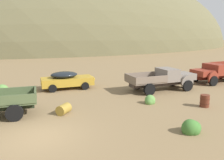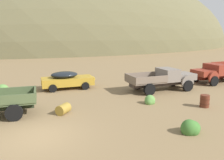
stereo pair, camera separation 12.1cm
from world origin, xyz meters
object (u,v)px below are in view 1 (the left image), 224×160
(truck_primer_gray, at_px, (166,79))
(car_mustard, at_px, (69,80))
(oil_drum_foreground, at_px, (205,101))
(truck_rust_red, at_px, (215,72))
(oil_drum_spare, at_px, (64,109))

(truck_primer_gray, bearing_deg, car_mustard, 155.53)
(truck_primer_gray, bearing_deg, oil_drum_foreground, -94.20)
(truck_rust_red, bearing_deg, car_mustard, -13.58)
(truck_rust_red, bearing_deg, oil_drum_foreground, 38.46)
(truck_primer_gray, distance_m, oil_drum_spare, 9.94)
(car_mustard, distance_m, truck_rust_red, 14.46)
(truck_rust_red, bearing_deg, oil_drum_spare, 10.89)
(car_mustard, distance_m, oil_drum_foreground, 11.41)
(truck_primer_gray, distance_m, truck_rust_red, 6.41)
(truck_rust_red, distance_m, oil_drum_foreground, 8.95)
(truck_rust_red, height_order, oil_drum_spare, truck_rust_red)
(car_mustard, bearing_deg, oil_drum_spare, -102.36)
(car_mustard, relative_size, truck_rust_red, 0.84)
(car_mustard, relative_size, oil_drum_foreground, 6.00)
(oil_drum_foreground, relative_size, oil_drum_spare, 0.77)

